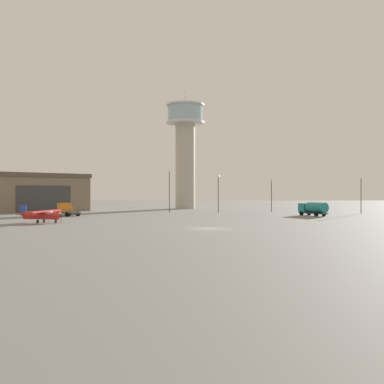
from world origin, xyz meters
name	(u,v)px	position (x,y,z in m)	size (l,w,h in m)	color
ground_plane	(208,229)	(0.00, 0.00, 0.00)	(400.00, 400.00, 0.00)	slate
control_tower	(185,144)	(-5.05, 72.07, 19.63)	(11.48, 11.48, 35.66)	#B2AD9E
hangar	(29,192)	(-46.77, 56.67, 4.92)	(34.53, 34.26, 9.80)	#7A6B56
airplane_red	(42,215)	(-26.61, 10.22, 1.35)	(7.72, 9.86, 2.90)	red
truck_flatbed_orange	(67,210)	(-28.91, 31.36, 1.30)	(5.96, 6.46, 2.68)	#38383D
truck_fuel_tanker_teal	(313,208)	(22.79, 31.37, 1.62)	(5.02, 7.25, 2.86)	#38383D
light_post_west	(271,193)	(17.15, 49.36, 4.88)	(0.44, 0.44, 8.13)	#38383D
light_post_east	(218,191)	(3.56, 44.24, 5.29)	(0.44, 0.44, 8.92)	#38383D
light_post_north	(169,188)	(-8.25, 46.26, 6.01)	(0.44, 0.44, 10.30)	#38383D
light_post_centre	(361,192)	(36.46, 41.29, 5.06)	(0.44, 0.44, 8.47)	#38383D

